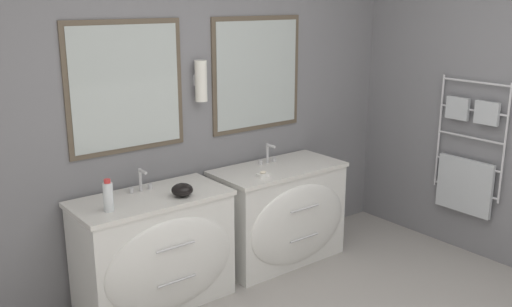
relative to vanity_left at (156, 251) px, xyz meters
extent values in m
cube|color=slate|center=(0.54, 0.35, 0.91)|extent=(5.47, 0.06, 2.60)
cube|color=brown|center=(0.00, 0.31, 1.09)|extent=(0.85, 0.02, 0.89)
cube|color=#B2BCBA|center=(0.00, 0.30, 1.09)|extent=(0.78, 0.01, 0.82)
cube|color=brown|center=(1.12, 0.31, 1.09)|extent=(0.85, 0.02, 0.89)
cube|color=#B2BCBA|center=(1.12, 0.30, 1.09)|extent=(0.78, 0.01, 0.82)
cylinder|color=white|center=(0.56, 0.25, 1.09)|extent=(0.09, 0.09, 0.30)
cube|color=silver|center=(0.56, 0.31, 1.09)|extent=(0.05, 0.02, 0.08)
cube|color=slate|center=(2.50, -0.75, 0.91)|extent=(0.06, 3.91, 2.60)
cylinder|color=silver|center=(2.43, -1.08, 0.58)|extent=(0.02, 0.02, 0.95)
cylinder|color=silver|center=(2.43, -0.50, 0.58)|extent=(0.02, 0.02, 0.95)
cylinder|color=silver|center=(2.43, -0.79, 1.03)|extent=(0.02, 0.58, 0.02)
cylinder|color=silver|center=(2.43, -0.79, 0.81)|extent=(0.02, 0.58, 0.02)
cylinder|color=silver|center=(2.43, -0.79, 0.58)|extent=(0.02, 0.58, 0.02)
cylinder|color=silver|center=(2.43, -0.79, 0.36)|extent=(0.02, 0.58, 0.02)
cylinder|color=silver|center=(2.43, -0.79, 0.14)|extent=(0.02, 0.58, 0.02)
cube|color=#B7BCC1|center=(2.42, -0.79, 0.18)|extent=(0.04, 0.49, 0.45)
cube|color=#B7BCC1|center=(2.42, -0.92, 0.80)|extent=(0.04, 0.20, 0.18)
cube|color=#B7BCC1|center=(2.42, -0.66, 0.80)|extent=(0.04, 0.20, 0.18)
cube|color=white|center=(0.00, 0.03, -0.02)|extent=(1.02, 0.50, 0.75)
ellipsoid|color=white|center=(0.00, -0.21, -0.02)|extent=(0.94, 0.11, 0.63)
cube|color=silver|center=(0.00, 0.03, 0.37)|extent=(1.05, 0.52, 0.03)
ellipsoid|color=white|center=(0.00, 0.01, 0.35)|extent=(0.33, 0.28, 0.07)
cylinder|color=silver|center=(0.00, -0.28, 0.13)|extent=(0.28, 0.01, 0.01)
cylinder|color=silver|center=(0.00, -0.28, -0.11)|extent=(0.28, 0.01, 0.01)
cube|color=white|center=(1.12, 0.03, -0.02)|extent=(1.02, 0.50, 0.75)
ellipsoid|color=white|center=(1.12, -0.21, -0.02)|extent=(0.94, 0.11, 0.63)
cube|color=silver|center=(1.12, 0.03, 0.37)|extent=(1.05, 0.52, 0.03)
ellipsoid|color=white|center=(1.12, 0.01, 0.35)|extent=(0.33, 0.28, 0.07)
cylinder|color=silver|center=(1.12, -0.28, 0.13)|extent=(0.28, 0.01, 0.01)
cylinder|color=silver|center=(1.12, -0.28, -0.11)|extent=(0.28, 0.01, 0.01)
cylinder|color=silver|center=(0.00, 0.17, 0.47)|extent=(0.02, 0.02, 0.16)
cylinder|color=silver|center=(0.00, 0.13, 0.54)|extent=(0.02, 0.09, 0.02)
cylinder|color=silver|center=(-0.07, 0.17, 0.40)|extent=(0.03, 0.03, 0.04)
cylinder|color=silver|center=(0.07, 0.17, 0.40)|extent=(0.03, 0.03, 0.04)
cylinder|color=silver|center=(1.12, 0.17, 0.47)|extent=(0.02, 0.02, 0.16)
cylinder|color=silver|center=(1.12, 0.13, 0.54)|extent=(0.02, 0.09, 0.02)
cylinder|color=silver|center=(1.05, 0.17, 0.40)|extent=(0.03, 0.03, 0.04)
cylinder|color=silver|center=(1.19, 0.17, 0.40)|extent=(0.03, 0.03, 0.04)
cylinder|color=silver|center=(-0.33, -0.05, 0.48)|extent=(0.06, 0.06, 0.18)
cylinder|color=red|center=(-0.33, -0.05, 0.58)|extent=(0.04, 0.04, 0.02)
ellipsoid|color=black|center=(0.17, -0.10, 0.43)|extent=(0.15, 0.15, 0.09)
cube|color=white|center=(0.86, -0.09, 0.40)|extent=(0.09, 0.06, 0.02)
ellipsoid|color=#F2E5CC|center=(0.86, -0.09, 0.42)|extent=(0.05, 0.04, 0.02)
camera|label=1|loc=(-1.65, -3.23, 1.66)|focal=40.00mm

